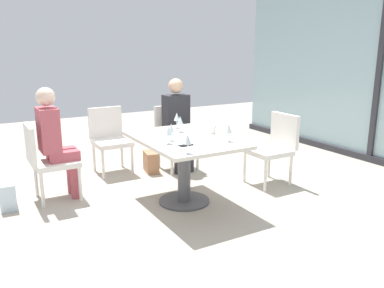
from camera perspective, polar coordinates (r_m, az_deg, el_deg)
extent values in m
plane|color=#A89E8E|center=(4.42, -1.14, -8.36)|extent=(12.00, 12.00, 0.00)
cube|color=#98B7BC|center=(6.29, 25.66, 9.63)|extent=(5.68, 0.03, 2.70)
cube|color=#2D2D33|center=(6.27, 25.51, 9.63)|extent=(0.08, 0.06, 2.70)
cube|color=#2D2D33|center=(6.47, 24.31, -1.88)|extent=(5.68, 0.10, 0.10)
cube|color=silver|center=(4.20, -1.18, 0.66)|extent=(1.34, 0.91, 0.04)
cylinder|color=#4C4C51|center=(4.30, -1.16, -4.08)|extent=(0.14, 0.14, 0.69)
cylinder|color=#4C4C51|center=(4.42, -1.14, -8.22)|extent=(0.56, 0.56, 0.02)
cube|color=silver|center=(5.44, -2.05, 0.59)|extent=(0.46, 0.46, 0.06)
cube|color=silver|center=(5.61, -3.27, 3.49)|extent=(0.05, 0.46, 0.42)
cylinder|color=silver|center=(5.24, -2.94, -2.50)|extent=(0.04, 0.04, 0.39)
cylinder|color=silver|center=(5.43, 0.83, -1.90)|extent=(0.04, 0.04, 0.39)
cylinder|color=silver|center=(5.59, -4.80, -1.48)|extent=(0.04, 0.04, 0.39)
cylinder|color=silver|center=(5.76, -1.20, -0.96)|extent=(0.04, 0.04, 0.39)
cube|color=silver|center=(4.64, -19.07, -2.58)|extent=(0.46, 0.46, 0.06)
cube|color=silver|center=(4.54, -22.40, -0.08)|extent=(0.46, 0.05, 0.42)
cylinder|color=silver|center=(4.56, -15.88, -5.61)|extent=(0.04, 0.04, 0.39)
cylinder|color=silver|center=(4.93, -17.04, -4.20)|extent=(0.04, 0.04, 0.39)
cylinder|color=silver|center=(4.49, -20.85, -6.31)|extent=(0.04, 0.04, 0.39)
cylinder|color=silver|center=(4.86, -21.64, -4.83)|extent=(0.04, 0.04, 0.39)
cube|color=silver|center=(4.93, 10.97, -1.08)|extent=(0.46, 0.46, 0.06)
cube|color=silver|center=(5.04, 13.25, 1.93)|extent=(0.46, 0.05, 0.42)
cylinder|color=silver|center=(5.02, 7.63, -3.35)|extent=(0.04, 0.04, 0.39)
cylinder|color=silver|center=(4.73, 10.58, -4.58)|extent=(0.04, 0.04, 0.39)
cylinder|color=silver|center=(5.27, 11.10, -2.67)|extent=(0.04, 0.04, 0.39)
cylinder|color=silver|center=(4.99, 14.10, -3.78)|extent=(0.04, 0.04, 0.39)
cube|color=silver|center=(5.39, -11.49, 0.17)|extent=(0.46, 0.46, 0.06)
cube|color=silver|center=(5.57, -12.44, 3.10)|extent=(0.05, 0.46, 0.42)
cylinder|color=silver|center=(5.20, -12.75, -2.96)|extent=(0.04, 0.04, 0.39)
cylinder|color=silver|center=(5.33, -8.65, -2.37)|extent=(0.04, 0.04, 0.39)
cylinder|color=silver|center=(5.57, -13.99, -1.90)|extent=(0.04, 0.04, 0.39)
cylinder|color=silver|center=(5.69, -10.12, -1.38)|extent=(0.04, 0.04, 0.39)
cylinder|color=#28282D|center=(5.30, -2.00, -1.95)|extent=(0.11, 0.11, 0.45)
cube|color=#28282D|center=(5.32, -2.51, 1.20)|extent=(0.32, 0.13, 0.11)
cylinder|color=#28282D|center=(5.39, -0.31, -1.69)|extent=(0.11, 0.11, 0.45)
cube|color=#28282D|center=(5.40, -0.82, 1.41)|extent=(0.32, 0.13, 0.11)
cube|color=#28282D|center=(5.41, -2.33, 4.61)|extent=(0.20, 0.34, 0.48)
sphere|color=#D8AD8C|center=(5.37, -2.37, 8.41)|extent=(0.20, 0.20, 0.20)
cylinder|color=#B24C56|center=(4.64, -16.53, -4.89)|extent=(0.11, 0.11, 0.45)
cube|color=#B24C56|center=(4.54, -17.95, -1.71)|extent=(0.13, 0.32, 0.11)
cylinder|color=#B24C56|center=(4.81, -17.05, -4.27)|extent=(0.11, 0.11, 0.45)
cube|color=#B24C56|center=(4.71, -18.42, -1.19)|extent=(0.13, 0.32, 0.11)
cube|color=#B24C56|center=(4.54, -20.07, 1.94)|extent=(0.34, 0.20, 0.48)
sphere|color=beige|center=(4.48, -20.45, 6.44)|extent=(0.20, 0.20, 0.20)
cylinder|color=silver|center=(4.48, -1.72, 1.77)|extent=(0.06, 0.06, 0.00)
cylinder|color=silver|center=(4.47, -1.72, 2.33)|extent=(0.01, 0.01, 0.08)
cone|color=silver|center=(4.46, -1.73, 3.47)|extent=(0.07, 0.07, 0.09)
cylinder|color=silver|center=(4.06, 5.26, 0.42)|extent=(0.06, 0.06, 0.00)
cylinder|color=silver|center=(4.05, 5.27, 1.04)|extent=(0.01, 0.01, 0.08)
cone|color=silver|center=(4.03, 5.30, 2.29)|extent=(0.07, 0.07, 0.09)
cylinder|color=silver|center=(4.07, -3.01, 0.49)|extent=(0.06, 0.06, 0.00)
cylinder|color=silver|center=(4.06, -3.02, 1.11)|extent=(0.01, 0.01, 0.08)
cone|color=silver|center=(4.04, -3.03, 2.35)|extent=(0.07, 0.07, 0.09)
cylinder|color=silver|center=(4.71, -2.21, 2.36)|extent=(0.06, 0.06, 0.00)
cylinder|color=silver|center=(4.70, -2.21, 2.90)|extent=(0.01, 0.01, 0.08)
cone|color=silver|center=(4.69, -2.22, 3.98)|extent=(0.07, 0.07, 0.09)
cylinder|color=silver|center=(3.58, -0.63, -1.37)|extent=(0.06, 0.06, 0.00)
cylinder|color=silver|center=(3.57, -0.63, -0.68)|extent=(0.01, 0.01, 0.08)
cone|color=silver|center=(3.55, -0.63, 0.73)|extent=(0.07, 0.07, 0.09)
cylinder|color=silver|center=(3.94, -3.42, 0.05)|extent=(0.06, 0.06, 0.00)
cylinder|color=silver|center=(3.93, -3.42, 0.69)|extent=(0.01, 0.01, 0.08)
cone|color=silver|center=(3.91, -3.44, 1.97)|extent=(0.07, 0.07, 0.09)
cylinder|color=white|center=(4.40, 2.93, 2.10)|extent=(0.08, 0.08, 0.09)
cube|color=black|center=(3.87, -0.89, -0.18)|extent=(0.09, 0.15, 0.01)
cube|color=#A3704C|center=(5.43, -5.97, -2.58)|extent=(0.32, 0.21, 0.28)
cube|color=silver|center=(4.66, -25.17, -6.71)|extent=(0.31, 0.17, 0.28)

